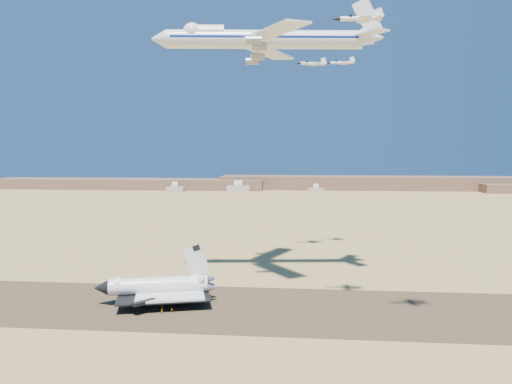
# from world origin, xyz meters

# --- Properties ---
(ground) EXTENTS (1200.00, 1200.00, 0.00)m
(ground) POSITION_xyz_m (0.00, 0.00, 0.00)
(ground) COLOR tan
(ground) RESTS_ON ground
(runway) EXTENTS (600.00, 50.00, 0.06)m
(runway) POSITION_xyz_m (0.00, 0.00, 0.03)
(runway) COLOR brown
(runway) RESTS_ON ground
(ridgeline) EXTENTS (960.00, 90.00, 18.00)m
(ridgeline) POSITION_xyz_m (65.32, 527.31, 7.63)
(ridgeline) COLOR brown
(ridgeline) RESTS_ON ground
(hangars) EXTENTS (200.50, 29.50, 30.00)m
(hangars) POSITION_xyz_m (-64.00, 478.43, 4.83)
(hangars) COLOR #A7A294
(hangars) RESTS_ON ground
(shuttle) EXTENTS (40.25, 31.31, 19.68)m
(shuttle) POSITION_xyz_m (-23.71, 2.74, 5.29)
(shuttle) COLOR silver
(shuttle) RESTS_ON runway
(carrier_747) EXTENTS (86.84, 66.66, 21.57)m
(carrier_747) POSITION_xyz_m (7.70, 29.53, 92.83)
(carrier_747) COLOR white
(crew_a) EXTENTS (0.46, 0.65, 1.69)m
(crew_a) POSITION_xyz_m (-19.90, -5.29, 0.90)
(crew_a) COLOR #B95B0A
(crew_a) RESTS_ON runway
(crew_b) EXTENTS (0.75, 0.94, 1.70)m
(crew_b) POSITION_xyz_m (-18.79, -8.95, 0.91)
(crew_b) COLOR #B95B0A
(crew_b) RESTS_ON runway
(crew_c) EXTENTS (1.02, 0.96, 1.59)m
(crew_c) POSITION_xyz_m (-16.18, -7.16, 0.85)
(crew_c) COLOR #B95B0A
(crew_c) RESTS_ON runway
(chase_jet_a) EXTENTS (14.89, 7.90, 3.71)m
(chase_jet_a) POSITION_xyz_m (40.77, -11.71, 88.84)
(chase_jet_a) COLOR white
(chase_jet_c) EXTENTS (15.12, 8.80, 3.85)m
(chase_jet_c) POSITION_xyz_m (28.73, 81.84, 92.77)
(chase_jet_c) COLOR white
(chase_jet_d) EXTENTS (14.41, 7.62, 3.59)m
(chase_jet_d) POSITION_xyz_m (43.11, 92.05, 94.76)
(chase_jet_d) COLOR white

